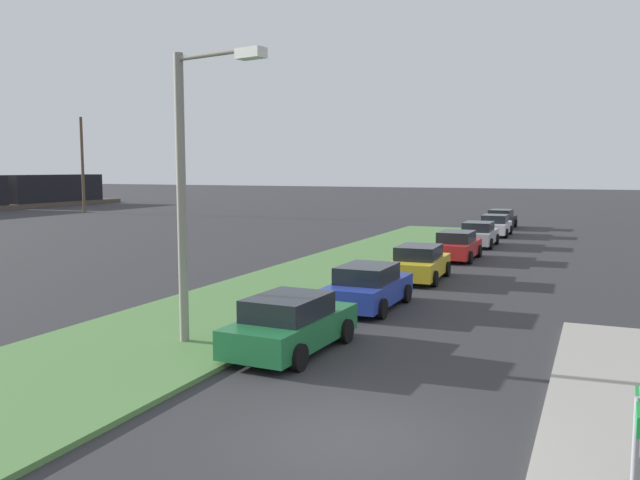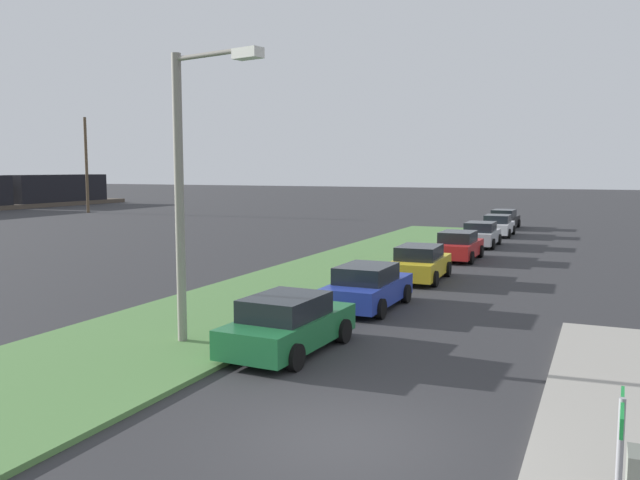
{
  "view_description": "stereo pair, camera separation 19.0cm",
  "coord_description": "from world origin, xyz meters",
  "px_view_note": "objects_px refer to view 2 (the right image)",
  "views": [
    {
      "loc": [
        -9.94,
        -3.71,
        4.6
      ],
      "look_at": [
        12.4,
        5.93,
        1.94
      ],
      "focal_mm": 36.44,
      "sensor_mm": 36.0,
      "label": 1
    },
    {
      "loc": [
        -9.86,
        -3.89,
        4.6
      ],
      "look_at": [
        12.4,
        5.93,
        1.94
      ],
      "focal_mm": 36.44,
      "sensor_mm": 36.0,
      "label": 2
    }
  ],
  "objects_px": {
    "parked_car_silver": "(481,234)",
    "distant_utility_pole": "(86,165)",
    "parked_car_green": "(288,324)",
    "parked_car_white": "(498,226)",
    "parked_car_black": "(504,219)",
    "streetlight": "(189,178)",
    "parked_car_red": "(458,246)",
    "parked_car_yellow": "(420,263)",
    "parked_car_blue": "(368,287)"
  },
  "relations": [
    {
      "from": "parked_car_white",
      "to": "parked_car_black",
      "type": "height_order",
      "value": "same"
    },
    {
      "from": "parked_car_silver",
      "to": "distant_utility_pole",
      "type": "height_order",
      "value": "distant_utility_pole"
    },
    {
      "from": "parked_car_black",
      "to": "streetlight",
      "type": "height_order",
      "value": "streetlight"
    },
    {
      "from": "parked_car_yellow",
      "to": "parked_car_red",
      "type": "height_order",
      "value": "same"
    },
    {
      "from": "parked_car_green",
      "to": "distant_utility_pole",
      "type": "distance_m",
      "value": 57.93
    },
    {
      "from": "parked_car_green",
      "to": "parked_car_red",
      "type": "bearing_deg",
      "value": 1.17
    },
    {
      "from": "parked_car_red",
      "to": "distant_utility_pole",
      "type": "distance_m",
      "value": 48.06
    },
    {
      "from": "streetlight",
      "to": "parked_car_blue",
      "type": "bearing_deg",
      "value": -22.37
    },
    {
      "from": "parked_car_yellow",
      "to": "parked_car_white",
      "type": "xyz_separation_m",
      "value": [
        19.79,
        -0.18,
        0.0
      ]
    },
    {
      "from": "streetlight",
      "to": "distant_utility_pole",
      "type": "distance_m",
      "value": 56.36
    },
    {
      "from": "parked_car_green",
      "to": "streetlight",
      "type": "bearing_deg",
      "value": 106.2
    },
    {
      "from": "parked_car_red",
      "to": "parked_car_white",
      "type": "xyz_separation_m",
      "value": [
        13.03,
        -0.01,
        0.0
      ]
    },
    {
      "from": "parked_car_white",
      "to": "parked_car_black",
      "type": "bearing_deg",
      "value": 3.17
    },
    {
      "from": "distant_utility_pole",
      "to": "parked_car_blue",
      "type": "bearing_deg",
      "value": -127.34
    },
    {
      "from": "parked_car_green",
      "to": "parked_car_white",
      "type": "relative_size",
      "value": 1.01
    },
    {
      "from": "parked_car_blue",
      "to": "parked_car_red",
      "type": "bearing_deg",
      "value": -1.02
    },
    {
      "from": "parked_car_white",
      "to": "parked_car_silver",
      "type": "bearing_deg",
      "value": 179.03
    },
    {
      "from": "parked_car_blue",
      "to": "parked_car_yellow",
      "type": "xyz_separation_m",
      "value": [
        6.02,
        -0.15,
        0.0
      ]
    },
    {
      "from": "parked_car_yellow",
      "to": "distant_utility_pole",
      "type": "bearing_deg",
      "value": 56.13
    },
    {
      "from": "parked_car_red",
      "to": "parked_car_white",
      "type": "height_order",
      "value": "same"
    },
    {
      "from": "parked_car_blue",
      "to": "parked_car_red",
      "type": "distance_m",
      "value": 12.78
    },
    {
      "from": "parked_car_blue",
      "to": "parked_car_white",
      "type": "xyz_separation_m",
      "value": [
        25.8,
        -0.33,
        0.0
      ]
    },
    {
      "from": "distant_utility_pole",
      "to": "parked_car_silver",
      "type": "bearing_deg",
      "value": -107.58
    },
    {
      "from": "parked_car_green",
      "to": "parked_car_blue",
      "type": "relative_size",
      "value": 1.01
    },
    {
      "from": "parked_car_silver",
      "to": "parked_car_black",
      "type": "xyz_separation_m",
      "value": [
        12.78,
        0.45,
        0.0
      ]
    },
    {
      "from": "parked_car_white",
      "to": "parked_car_yellow",
      "type": "bearing_deg",
      "value": 178.48
    },
    {
      "from": "parked_car_blue",
      "to": "distant_utility_pole",
      "type": "relative_size",
      "value": 0.43
    },
    {
      "from": "parked_car_blue",
      "to": "parked_car_black",
      "type": "xyz_separation_m",
      "value": [
        31.9,
        0.11,
        0.0
      ]
    },
    {
      "from": "parked_car_black",
      "to": "streetlight",
      "type": "bearing_deg",
      "value": 178.11
    },
    {
      "from": "parked_car_blue",
      "to": "parked_car_black",
      "type": "height_order",
      "value": "same"
    },
    {
      "from": "parked_car_yellow",
      "to": "streetlight",
      "type": "height_order",
      "value": "streetlight"
    },
    {
      "from": "parked_car_red",
      "to": "parked_car_white",
      "type": "distance_m",
      "value": 13.03
    },
    {
      "from": "parked_car_white",
      "to": "parked_car_red",
      "type": "bearing_deg",
      "value": 178.99
    },
    {
      "from": "parked_car_red",
      "to": "parked_car_blue",
      "type": "bearing_deg",
      "value": 178.26
    },
    {
      "from": "parked_car_blue",
      "to": "distant_utility_pole",
      "type": "bearing_deg",
      "value": 53.12
    },
    {
      "from": "parked_car_red",
      "to": "parked_car_green",
      "type": "bearing_deg",
      "value": 178.42
    },
    {
      "from": "parked_car_yellow",
      "to": "parked_car_red",
      "type": "distance_m",
      "value": 6.76
    },
    {
      "from": "parked_car_black",
      "to": "streetlight",
      "type": "distance_m",
      "value": 38.45
    },
    {
      "from": "parked_car_blue",
      "to": "parked_car_yellow",
      "type": "height_order",
      "value": "same"
    },
    {
      "from": "parked_car_blue",
      "to": "distant_utility_pole",
      "type": "xyz_separation_m",
      "value": [
        32.89,
        43.1,
        4.28
      ]
    },
    {
      "from": "parked_car_yellow",
      "to": "parked_car_white",
      "type": "bearing_deg",
      "value": -2.56
    },
    {
      "from": "parked_car_yellow",
      "to": "distant_utility_pole",
      "type": "distance_m",
      "value": 51.1
    },
    {
      "from": "parked_car_blue",
      "to": "streetlight",
      "type": "relative_size",
      "value": 0.58
    },
    {
      "from": "parked_car_white",
      "to": "parked_car_blue",
      "type": "bearing_deg",
      "value": 178.27
    },
    {
      "from": "parked_car_white",
      "to": "distant_utility_pole",
      "type": "bearing_deg",
      "value": 79.75
    },
    {
      "from": "parked_car_green",
      "to": "parked_car_silver",
      "type": "relative_size",
      "value": 1.01
    },
    {
      "from": "parked_car_black",
      "to": "parked_car_blue",
      "type": "bearing_deg",
      "value": -177.98
    },
    {
      "from": "parked_car_red",
      "to": "parked_car_white",
      "type": "bearing_deg",
      "value": -0.29
    },
    {
      "from": "parked_car_black",
      "to": "parked_car_white",
      "type": "bearing_deg",
      "value": -174.02
    },
    {
      "from": "parked_car_green",
      "to": "parked_car_red",
      "type": "relative_size",
      "value": 1.02
    }
  ]
}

